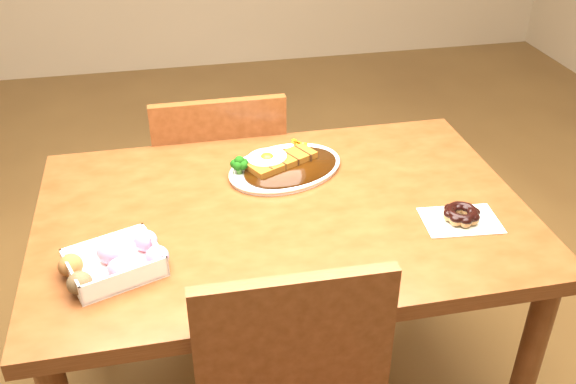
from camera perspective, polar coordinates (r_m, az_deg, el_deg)
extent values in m
cube|color=#552911|center=(1.60, -0.45, -2.06)|extent=(1.20, 0.80, 0.04)
cylinder|color=#552911|center=(2.09, -17.10, -7.06)|extent=(0.06, 0.06, 0.71)
cylinder|color=#552911|center=(2.22, 11.61, -3.61)|extent=(0.06, 0.06, 0.71)
cube|color=#552911|center=(2.25, -6.17, -0.30)|extent=(0.42, 0.42, 0.04)
cylinder|color=#552911|center=(2.53, -2.49, -2.17)|extent=(0.04, 0.04, 0.41)
cylinder|color=#552911|center=(2.51, -10.17, -3.02)|extent=(0.04, 0.04, 0.41)
cylinder|color=#552911|center=(2.26, -1.04, -6.92)|extent=(0.04, 0.04, 0.41)
cylinder|color=#552911|center=(2.24, -9.71, -7.94)|extent=(0.04, 0.04, 0.41)
cube|color=#552911|center=(1.96, -5.95, 2.71)|extent=(0.40, 0.03, 0.40)
cube|color=#552911|center=(1.32, 0.59, -14.38)|extent=(0.40, 0.04, 0.40)
ellipsoid|color=white|center=(1.74, -0.24, 2.10)|extent=(0.38, 0.33, 0.01)
ellipsoid|color=black|center=(1.73, 0.24, 2.21)|extent=(0.32, 0.28, 0.01)
cube|color=#6B380C|center=(1.73, -0.50, 2.71)|extent=(0.20, 0.15, 0.02)
ellipsoid|color=white|center=(1.73, -1.87, 3.10)|extent=(0.14, 0.13, 0.01)
ellipsoid|color=#FFB214|center=(1.73, -1.87, 3.13)|extent=(0.04, 0.04, 0.02)
cube|color=white|center=(1.42, -15.17, -6.08)|extent=(0.23, 0.20, 0.05)
ellipsoid|color=black|center=(1.38, -18.03, -7.71)|extent=(0.05, 0.05, 0.05)
ellipsoid|color=pink|center=(1.39, -14.75, -6.67)|extent=(0.05, 0.05, 0.05)
ellipsoid|color=pink|center=(1.41, -11.56, -5.63)|extent=(0.05, 0.05, 0.05)
ellipsoid|color=brown|center=(1.43, -18.77, -6.20)|extent=(0.05, 0.05, 0.05)
ellipsoid|color=pink|center=(1.45, -15.62, -5.22)|extent=(0.05, 0.05, 0.05)
ellipsoid|color=pink|center=(1.46, -12.53, -4.25)|extent=(0.05, 0.05, 0.05)
cube|color=silver|center=(1.60, 15.08, -2.45)|extent=(0.19, 0.14, 0.00)
torus|color=olive|center=(1.59, 15.16, -1.98)|extent=(0.09, 0.09, 0.03)
torus|color=black|center=(1.58, 15.20, -1.74)|extent=(0.09, 0.09, 0.02)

